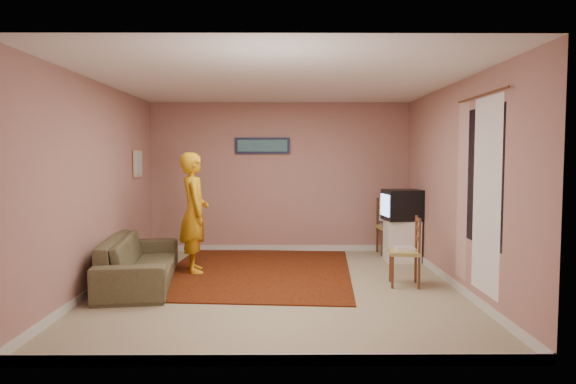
{
  "coord_description": "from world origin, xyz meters",
  "views": [
    {
      "loc": [
        0.09,
        -6.46,
        1.67
      ],
      "look_at": [
        0.13,
        0.6,
        1.17
      ],
      "focal_mm": 32.0,
      "sensor_mm": 36.0,
      "label": 1
    }
  ],
  "objects_px": {
    "crt_tv": "(402,205)",
    "chair_a": "(390,220)",
    "person": "(194,213)",
    "chair_b": "(405,244)",
    "sofa": "(140,261)",
    "tv_cabinet": "(402,241)"
  },
  "relations": [
    {
      "from": "tv_cabinet",
      "to": "person",
      "type": "height_order",
      "value": "person"
    },
    {
      "from": "sofa",
      "to": "person",
      "type": "xyz_separation_m",
      "value": [
        0.59,
        0.69,
        0.55
      ]
    },
    {
      "from": "crt_tv",
      "to": "chair_a",
      "type": "relative_size",
      "value": 1.2
    },
    {
      "from": "chair_a",
      "to": "person",
      "type": "distance_m",
      "value": 3.39
    },
    {
      "from": "sofa",
      "to": "person",
      "type": "relative_size",
      "value": 1.23
    },
    {
      "from": "sofa",
      "to": "chair_b",
      "type": "bearing_deg",
      "value": -99.55
    },
    {
      "from": "person",
      "to": "chair_a",
      "type": "bearing_deg",
      "value": -82.73
    },
    {
      "from": "chair_a",
      "to": "chair_b",
      "type": "distance_m",
      "value": 2.16
    },
    {
      "from": "tv_cabinet",
      "to": "chair_b",
      "type": "bearing_deg",
      "value": -101.6
    },
    {
      "from": "crt_tv",
      "to": "sofa",
      "type": "height_order",
      "value": "crt_tv"
    },
    {
      "from": "chair_a",
      "to": "sofa",
      "type": "distance_m",
      "value": 4.23
    },
    {
      "from": "crt_tv",
      "to": "chair_a",
      "type": "xyz_separation_m",
      "value": [
        -0.06,
        0.59,
        -0.32
      ]
    },
    {
      "from": "crt_tv",
      "to": "sofa",
      "type": "relative_size",
      "value": 0.29
    },
    {
      "from": "person",
      "to": "tv_cabinet",
      "type": "bearing_deg",
      "value": -92.76
    },
    {
      "from": "tv_cabinet",
      "to": "chair_b",
      "type": "distance_m",
      "value": 1.6
    },
    {
      "from": "crt_tv",
      "to": "person",
      "type": "bearing_deg",
      "value": -173.41
    },
    {
      "from": "chair_a",
      "to": "crt_tv",
      "type": "bearing_deg",
      "value": -87.41
    },
    {
      "from": "crt_tv",
      "to": "chair_b",
      "type": "bearing_deg",
      "value": -108.54
    },
    {
      "from": "chair_b",
      "to": "sofa",
      "type": "xyz_separation_m",
      "value": [
        -3.43,
        0.09,
        -0.24
      ]
    },
    {
      "from": "tv_cabinet",
      "to": "chair_b",
      "type": "height_order",
      "value": "chair_b"
    },
    {
      "from": "crt_tv",
      "to": "person",
      "type": "xyz_separation_m",
      "value": [
        -3.15,
        -0.77,
        -0.04
      ]
    },
    {
      "from": "chair_a",
      "to": "person",
      "type": "xyz_separation_m",
      "value": [
        -3.1,
        -1.36,
        0.28
      ]
    }
  ]
}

